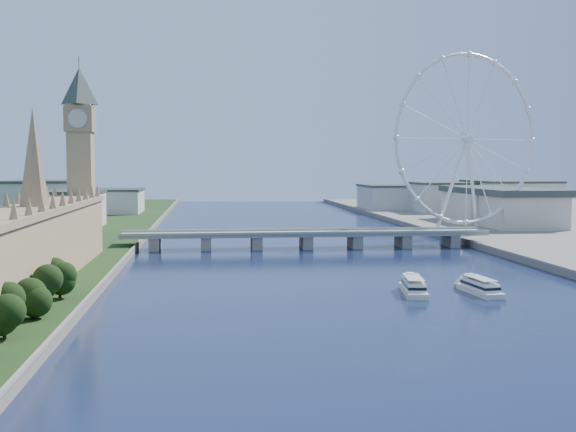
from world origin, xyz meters
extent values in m
plane|color=#1B2A4C|center=(0.00, 0.00, 0.00)|extent=(2000.00, 2000.00, 0.00)
cube|color=tan|center=(-128.00, 170.00, 17.00)|extent=(24.00, 200.00, 28.00)
cone|color=#937A59|center=(-128.00, 170.00, 53.00)|extent=(12.00, 12.00, 40.00)
cube|color=tan|center=(-128.00, 278.00, 43.00)|extent=(13.00, 13.00, 80.00)
cube|color=#937A59|center=(-128.00, 278.00, 75.00)|extent=(15.00, 15.00, 14.00)
pyramid|color=#2D3833|center=(-128.00, 278.00, 103.00)|extent=(20.02, 20.02, 20.00)
cube|color=gray|center=(0.00, 300.00, 8.50)|extent=(220.00, 22.00, 2.00)
cube|color=gray|center=(-90.00, 300.00, 3.75)|extent=(6.00, 20.00, 7.50)
cube|color=gray|center=(-60.00, 300.00, 3.75)|extent=(6.00, 20.00, 7.50)
cube|color=gray|center=(-30.00, 300.00, 3.75)|extent=(6.00, 20.00, 7.50)
cube|color=gray|center=(0.00, 300.00, 3.75)|extent=(6.00, 20.00, 7.50)
cube|color=gray|center=(30.00, 300.00, 3.75)|extent=(6.00, 20.00, 7.50)
cube|color=gray|center=(60.00, 300.00, 3.75)|extent=(6.00, 20.00, 7.50)
cube|color=gray|center=(90.00, 300.00, 3.75)|extent=(6.00, 20.00, 7.50)
torus|color=silver|center=(120.00, 355.00, 68.00)|extent=(113.60, 39.12, 118.60)
cylinder|color=silver|center=(120.00, 355.00, 68.00)|extent=(7.25, 6.61, 6.00)
cube|color=gray|center=(117.00, 365.00, 4.00)|extent=(14.00, 10.00, 2.00)
cube|color=beige|center=(-160.00, 430.00, 16.00)|extent=(40.00, 60.00, 26.00)
cube|color=beige|center=(-200.00, 520.00, 19.00)|extent=(60.00, 80.00, 32.00)
cube|color=beige|center=(-150.00, 600.00, 14.00)|extent=(50.00, 70.00, 22.00)
cube|color=beige|center=(180.00, 580.00, 17.00)|extent=(60.00, 60.00, 28.00)
cube|color=beige|center=(240.00, 560.00, 18.00)|extent=(70.00, 90.00, 30.00)
cube|color=beige|center=(140.00, 640.00, 15.00)|extent=(60.00, 80.00, 24.00)
camera|label=1|loc=(-58.31, -129.13, 49.67)|focal=45.00mm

